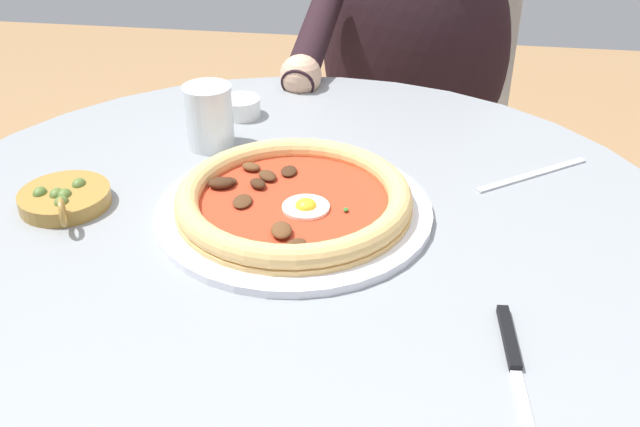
{
  "coord_description": "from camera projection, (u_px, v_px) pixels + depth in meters",
  "views": [
    {
      "loc": [
        0.69,
        0.14,
        1.19
      ],
      "look_at": [
        -0.02,
        0.03,
        0.75
      ],
      "focal_mm": 40.38,
      "sensor_mm": 36.0,
      "label": 1
    }
  ],
  "objects": [
    {
      "name": "diner_person",
      "position": [
        406.0,
        143.0,
        1.54
      ],
      "size": [
        0.49,
        0.42,
        1.15
      ],
      "color": "#282833",
      "rests_on": "ground"
    },
    {
      "name": "ramekin_capers",
      "position": [
        240.0,
        106.0,
        1.1
      ],
      "size": [
        0.06,
        0.06,
        0.03
      ],
      "color": "white",
      "rests_on": "dining_table"
    },
    {
      "name": "fork_utensil",
      "position": [
        533.0,
        175.0,
        0.94
      ],
      "size": [
        0.12,
        0.15,
        0.0
      ],
      "color": "#BCBCC1",
      "rests_on": "dining_table"
    },
    {
      "name": "pizza_on_plate",
      "position": [
        298.0,
        202.0,
        0.85
      ],
      "size": [
        0.33,
        0.33,
        0.04
      ],
      "color": "white",
      "rests_on": "dining_table"
    },
    {
      "name": "water_glass",
      "position": [
        209.0,
        120.0,
        1.0
      ],
      "size": [
        0.07,
        0.07,
        0.09
      ],
      "color": "silver",
      "rests_on": "dining_table"
    },
    {
      "name": "dining_table",
      "position": [
        293.0,
        332.0,
        0.92
      ],
      "size": [
        0.97,
        0.97,
        0.74
      ],
      "color": "gray",
      "rests_on": "ground"
    },
    {
      "name": "steak_knife",
      "position": [
        514.0,
        361.0,
        0.64
      ],
      "size": [
        0.21,
        0.03,
        0.01
      ],
      "color": "silver",
      "rests_on": "dining_table"
    },
    {
      "name": "cafe_chair_diner",
      "position": [
        421.0,
        107.0,
        1.65
      ],
      "size": [
        0.48,
        0.48,
        0.9
      ],
      "color": "beige",
      "rests_on": "ground"
    },
    {
      "name": "olive_pan",
      "position": [
        65.0,
        198.0,
        0.87
      ],
      "size": [
        0.13,
        0.11,
        0.04
      ],
      "color": "olive",
      "rests_on": "dining_table"
    }
  ]
}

